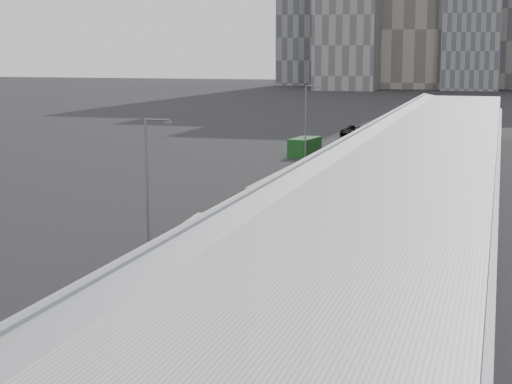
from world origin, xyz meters
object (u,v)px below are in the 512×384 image
at_px(bus_4, 283,199).
at_px(street_lamp_far, 307,118).
at_px(bus_5, 331,173).
at_px(shipping_container, 305,147).
at_px(street_lamp_near, 149,175).
at_px(bus_8, 380,136).
at_px(bus_3, 254,226).
at_px(bus_6, 347,159).
at_px(bus_7, 372,144).
at_px(bus_2, 190,269).
at_px(suv, 352,131).
at_px(bus_1, 47,363).
at_px(bus_9, 396,127).

distance_m(bus_4, street_lamp_far, 39.25).
distance_m(bus_5, shipping_container, 28.32).
bearing_deg(street_lamp_near, bus_8, 84.57).
bearing_deg(street_lamp_far, bus_8, 69.99).
relative_size(bus_3, shipping_container, 2.28).
relative_size(bus_6, bus_7, 1.00).
xyz_separation_m(bus_2, street_lamp_near, (-7.06, 10.88, 3.74)).
relative_size(bus_4, bus_7, 0.97).
xyz_separation_m(bus_3, bus_4, (-0.82, 11.84, -0.06)).
bearing_deg(bus_7, suv, 99.91).
height_order(bus_2, street_lamp_far, street_lamp_far).
bearing_deg(bus_1, bus_2, 92.49).
relative_size(bus_1, bus_9, 0.94).
height_order(bus_2, shipping_container, bus_2).
height_order(bus_8, suv, bus_8).
xyz_separation_m(bus_3, bus_7, (0.12, 57.22, -0.02)).
xyz_separation_m(bus_1, bus_8, (0.35, 97.26, 0.07)).
bearing_deg(bus_6, shipping_container, 118.37).
bearing_deg(street_lamp_near, shipping_container, 91.49).
height_order(bus_7, shipping_container, bus_7).
distance_m(bus_1, bus_5, 56.12).
height_order(bus_1, shipping_container, bus_1).
distance_m(bus_7, shipping_container, 9.11).
xyz_separation_m(bus_5, street_lamp_far, (-7.59, 22.16, 3.91)).
bearing_deg(suv, bus_9, 6.05).
bearing_deg(bus_9, street_lamp_far, -103.25).
height_order(bus_2, bus_4, bus_2).
distance_m(bus_1, bus_9, 111.90).
bearing_deg(bus_9, bus_5, -90.53).
relative_size(bus_4, suv, 2.16).
xyz_separation_m(bus_9, street_lamp_far, (-7.60, -33.63, 3.97)).
relative_size(bus_9, street_lamp_far, 1.35).
height_order(bus_7, bus_8, bus_7).
bearing_deg(suv, bus_5, -73.63).
bearing_deg(bus_1, bus_3, 93.24).
distance_m(bus_1, shipping_container, 83.36).
relative_size(bus_5, bus_8, 1.06).
relative_size(shipping_container, suv, 0.99).
bearing_deg(shipping_container, bus_5, -63.37).
bearing_deg(bus_9, shipping_container, -107.69).
distance_m(bus_7, street_lamp_far, 10.90).
height_order(bus_6, street_lamp_near, street_lamp_near).
distance_m(shipping_container, suv, 29.32).
bearing_deg(bus_6, bus_3, -90.26).
relative_size(bus_2, shipping_container, 2.27).
relative_size(bus_3, street_lamp_near, 1.47).
bearing_deg(bus_1, bus_5, 93.88).
distance_m(bus_5, street_lamp_near, 31.22).
relative_size(bus_1, bus_3, 0.88).
bearing_deg(bus_8, bus_2, -93.59).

